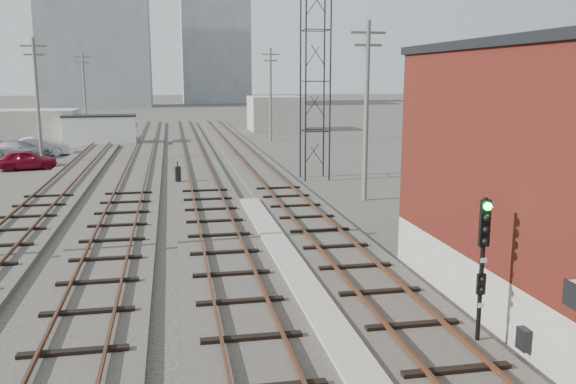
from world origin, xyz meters
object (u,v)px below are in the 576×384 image
object	(u,v)px
car_red	(26,160)
car_grey	(20,149)
site_trailer	(100,130)
car_silver	(39,147)
signal_mast	(482,264)
switch_stand	(178,175)

from	to	relation	value
car_red	car_grey	distance (m)	6.82
site_trailer	car_grey	xyz separation A→B (m)	(-5.18, -8.25, -0.73)
car_silver	car_grey	size ratio (longest dim) A/B	0.98
car_silver	signal_mast	bearing A→B (deg)	-164.90
signal_mast	car_red	bearing A→B (deg)	117.81
car_grey	switch_stand	bearing A→B (deg)	-119.56
car_red	car_silver	world-z (taller)	car_silver
switch_stand	car_grey	size ratio (longest dim) A/B	0.28
switch_stand	site_trailer	size ratio (longest dim) A/B	0.19
site_trailer	car_silver	bearing A→B (deg)	-122.73
signal_mast	switch_stand	size ratio (longest dim) A/B	2.78
signal_mast	car_grey	bearing A→B (deg)	115.87
switch_stand	car_silver	world-z (taller)	car_silver
switch_stand	car_silver	bearing A→B (deg)	109.34
signal_mast	car_silver	size ratio (longest dim) A/B	0.79
site_trailer	car_red	size ratio (longest dim) A/B	1.70
switch_stand	car_red	bearing A→B (deg)	126.31
car_silver	car_grey	world-z (taller)	car_silver
car_red	car_grey	bearing A→B (deg)	2.03
car_red	car_grey	xyz separation A→B (m)	(-1.83, 6.57, -0.00)
signal_mast	switch_stand	world-z (taller)	signal_mast
switch_stand	car_red	distance (m)	12.95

